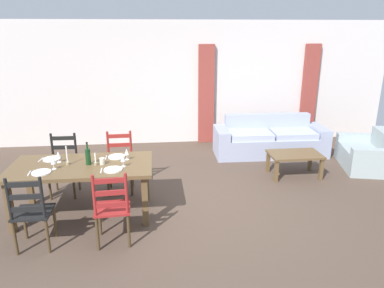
{
  "coord_description": "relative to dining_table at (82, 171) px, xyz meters",
  "views": [
    {
      "loc": [
        -0.56,
        -4.71,
        2.49
      ],
      "look_at": [
        0.01,
        0.69,
        0.75
      ],
      "focal_mm": 33.39,
      "sensor_mm": 36.0,
      "label": 1
    }
  ],
  "objects": [
    {
      "name": "ground_plane",
      "position": [
        1.58,
        0.06,
        -0.67
      ],
      "size": [
        9.6,
        9.6,
        0.02
      ],
      "primitive_type": "cube",
      "color": "#4D3C31"
    },
    {
      "name": "wall_far",
      "position": [
        1.58,
        3.36,
        0.69
      ],
      "size": [
        9.6,
        0.16,
        2.7
      ],
      "primitive_type": "cube",
      "color": "silver",
      "rests_on": "ground_plane"
    },
    {
      "name": "curtain_panel_left",
      "position": [
        2.17,
        3.22,
        0.44
      ],
      "size": [
        0.35,
        0.08,
        2.2
      ],
      "primitive_type": "cube",
      "color": "brown",
      "rests_on": "ground_plane"
    },
    {
      "name": "curtain_panel_right",
      "position": [
        4.57,
        3.22,
        0.44
      ],
      "size": [
        0.35,
        0.08,
        2.2
      ],
      "primitive_type": "cube",
      "color": "brown",
      "rests_on": "ground_plane"
    },
    {
      "name": "dining_table",
      "position": [
        0.0,
        0.0,
        0.0
      ],
      "size": [
        1.9,
        0.96,
        0.75
      ],
      "color": "brown",
      "rests_on": "ground_plane"
    },
    {
      "name": "dining_chair_near_left",
      "position": [
        -0.44,
        -0.78,
        -0.19
      ],
      "size": [
        0.42,
        0.4,
        0.96
      ],
      "color": "black",
      "rests_on": "ground_plane"
    },
    {
      "name": "dining_chair_near_right",
      "position": [
        0.47,
        -0.78,
        -0.19
      ],
      "size": [
        0.44,
        0.42,
        0.96
      ],
      "color": "maroon",
      "rests_on": "ground_plane"
    },
    {
      "name": "dining_chair_far_left",
      "position": [
        -0.43,
        0.74,
        -0.19
      ],
      "size": [
        0.43,
        0.41,
        0.96
      ],
      "color": "black",
      "rests_on": "ground_plane"
    },
    {
      "name": "dining_chair_far_right",
      "position": [
        0.44,
        0.77,
        -0.19
      ],
      "size": [
        0.43,
        0.41,
        0.96
      ],
      "color": "maroon",
      "rests_on": "ground_plane"
    },
    {
      "name": "dinner_plate_near_left",
      "position": [
        -0.45,
        -0.25,
        0.1
      ],
      "size": [
        0.24,
        0.24,
        0.02
      ],
      "primitive_type": "cylinder",
      "color": "white",
      "rests_on": "dining_table"
    },
    {
      "name": "fork_near_left",
      "position": [
        -0.6,
        -0.25,
        0.09
      ],
      "size": [
        0.03,
        0.17,
        0.01
      ],
      "primitive_type": "cube",
      "rotation": [
        0.0,
        0.0,
        0.09
      ],
      "color": "silver",
      "rests_on": "dining_table"
    },
    {
      "name": "dinner_plate_near_right",
      "position": [
        0.45,
        -0.25,
        0.1
      ],
      "size": [
        0.24,
        0.24,
        0.02
      ],
      "primitive_type": "cylinder",
      "color": "white",
      "rests_on": "dining_table"
    },
    {
      "name": "fork_near_right",
      "position": [
        0.3,
        -0.25,
        0.09
      ],
      "size": [
        0.02,
        0.17,
        0.01
      ],
      "primitive_type": "cube",
      "rotation": [
        0.0,
        0.0,
        0.03
      ],
      "color": "silver",
      "rests_on": "dining_table"
    },
    {
      "name": "dinner_plate_far_left",
      "position": [
        -0.45,
        0.25,
        0.1
      ],
      "size": [
        0.24,
        0.24,
        0.02
      ],
      "primitive_type": "cylinder",
      "color": "white",
      "rests_on": "dining_table"
    },
    {
      "name": "fork_far_left",
      "position": [
        -0.6,
        0.25,
        0.09
      ],
      "size": [
        0.03,
        0.17,
        0.01
      ],
      "primitive_type": "cube",
      "rotation": [
        0.0,
        0.0,
        -0.1
      ],
      "color": "silver",
      "rests_on": "dining_table"
    },
    {
      "name": "dinner_plate_far_right",
      "position": [
        0.45,
        0.25,
        0.1
      ],
      "size": [
        0.24,
        0.24,
        0.02
      ],
      "primitive_type": "cylinder",
      "color": "white",
      "rests_on": "dining_table"
    },
    {
      "name": "fork_far_right",
      "position": [
        0.3,
        0.25,
        0.09
      ],
      "size": [
        0.02,
        0.17,
        0.01
      ],
      "primitive_type": "cube",
      "rotation": [
        0.0,
        0.0,
        -0.0
      ],
      "color": "silver",
      "rests_on": "dining_table"
    },
    {
      "name": "wine_bottle",
      "position": [
        0.1,
        -0.0,
        0.2
      ],
      "size": [
        0.07,
        0.07,
        0.32
      ],
      "color": "#143819",
      "rests_on": "dining_table"
    },
    {
      "name": "wine_glass_near_left",
      "position": [
        -0.32,
        -0.13,
        0.2
      ],
      "size": [
        0.06,
        0.06,
        0.16
      ],
      "color": "white",
      "rests_on": "dining_table"
    },
    {
      "name": "wine_glass_near_right",
      "position": [
        0.57,
        -0.13,
        0.2
      ],
      "size": [
        0.06,
        0.06,
        0.16
      ],
      "color": "white",
      "rests_on": "dining_table"
    },
    {
      "name": "wine_glass_far_left",
      "position": [
        -0.32,
        0.12,
        0.2
      ],
      "size": [
        0.06,
        0.06,
        0.16
      ],
      "color": "white",
      "rests_on": "dining_table"
    },
    {
      "name": "wine_glass_far_right",
      "position": [
        0.61,
        0.13,
        0.2
      ],
      "size": [
        0.06,
        0.06,
        0.16
      ],
      "color": "white",
      "rests_on": "dining_table"
    },
    {
      "name": "coffee_cup_primary",
      "position": [
        0.28,
        -0.02,
        0.13
      ],
      "size": [
        0.07,
        0.07,
        0.09
      ],
      "primitive_type": "cylinder",
      "color": "beige",
      "rests_on": "dining_table"
    },
    {
      "name": "candle_tall",
      "position": [
        -0.18,
        0.02,
        0.16
      ],
      "size": [
        0.05,
        0.05,
        0.27
      ],
      "color": "#998C66",
      "rests_on": "dining_table"
    },
    {
      "name": "candle_short",
      "position": [
        0.2,
        -0.04,
        0.13
      ],
      "size": [
        0.05,
        0.05,
        0.17
      ],
      "color": "#998C66",
      "rests_on": "dining_table"
    },
    {
      "name": "couch",
      "position": [
        3.37,
        2.26,
        -0.37
      ],
      "size": [
        2.3,
        0.85,
        0.8
      ],
      "color": "#969EB9",
      "rests_on": "ground_plane"
    },
    {
      "name": "coffee_table",
      "position": [
        3.44,
        1.05,
        -0.31
      ],
      "size": [
        0.9,
        0.56,
        0.42
      ],
      "color": "brown",
      "rests_on": "ground_plane"
    },
    {
      "name": "armchair_upholstered",
      "position": [
        4.99,
        1.28,
        -0.41
      ],
      "size": [
        1.05,
        1.31,
        0.72
      ],
      "color": "#98A7A7",
      "rests_on": "ground_plane"
    }
  ]
}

